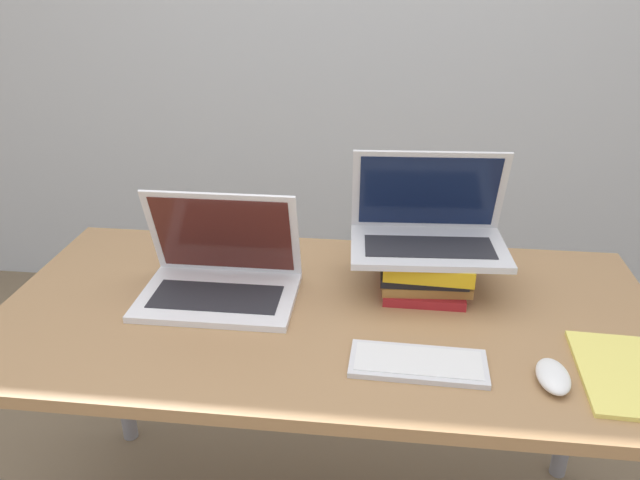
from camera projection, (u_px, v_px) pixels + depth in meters
name	position (u px, v px, depth m)	size (l,w,h in m)	color
wall_back	(366.00, 3.00, 2.56)	(8.00, 0.05, 2.70)	silver
desk	(327.00, 337.00, 1.52)	(1.57, 0.79, 0.77)	#9E754C
laptop_left	(220.00, 275.00, 1.53)	(0.38, 0.26, 0.26)	silver
book_stack	(425.00, 267.00, 1.56)	(0.24, 0.25, 0.11)	maroon
laptop_on_books	(428.00, 228.00, 1.53)	(0.39, 0.26, 0.24)	silver
wireless_keyboard	(418.00, 363.00, 1.28)	(0.28, 0.13, 0.01)	silver
mouse	(553.00, 376.00, 1.22)	(0.06, 0.11, 0.03)	white
notepad	(634.00, 375.00, 1.24)	(0.22, 0.29, 0.01)	#EFE066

